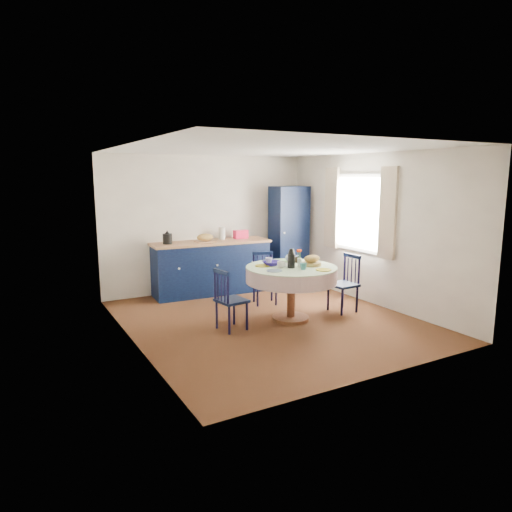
# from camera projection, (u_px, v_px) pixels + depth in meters

# --- Properties ---
(floor) EXTENTS (4.50, 4.50, 0.00)m
(floor) POSITION_uv_depth(u_px,v_px,m) (269.00, 320.00, 6.82)
(floor) COLOR black
(floor) RESTS_ON ground
(ceiling) EXTENTS (4.50, 4.50, 0.00)m
(ceiling) POSITION_uv_depth(u_px,v_px,m) (270.00, 149.00, 6.38)
(ceiling) COLOR white
(ceiling) RESTS_ON wall_back
(wall_back) EXTENTS (4.00, 0.02, 2.50)m
(wall_back) POSITION_uv_depth(u_px,v_px,m) (208.00, 223.00, 8.54)
(wall_back) COLOR white
(wall_back) RESTS_ON floor
(wall_left) EXTENTS (0.02, 4.50, 2.50)m
(wall_left) POSITION_uv_depth(u_px,v_px,m) (131.00, 248.00, 5.64)
(wall_left) COLOR white
(wall_left) RESTS_ON floor
(wall_right) EXTENTS (0.02, 4.50, 2.50)m
(wall_right) POSITION_uv_depth(u_px,v_px,m) (373.00, 229.00, 7.56)
(wall_right) COLOR white
(wall_right) RESTS_ON floor
(window) EXTENTS (0.10, 1.74, 1.45)m
(window) POSITION_uv_depth(u_px,v_px,m) (359.00, 212.00, 7.75)
(window) COLOR white
(window) RESTS_ON wall_right
(kitchen_counter) EXTENTS (2.19, 0.80, 1.20)m
(kitchen_counter) POSITION_uv_depth(u_px,v_px,m) (211.00, 267.00, 8.32)
(kitchen_counter) COLOR black
(kitchen_counter) RESTS_ON floor
(pantry_cabinet) EXTENTS (0.68, 0.50, 1.93)m
(pantry_cabinet) POSITION_uv_depth(u_px,v_px,m) (289.00, 236.00, 8.99)
(pantry_cabinet) COLOR black
(pantry_cabinet) RESTS_ON floor
(dining_table) EXTENTS (1.34, 1.34, 1.09)m
(dining_table) POSITION_uv_depth(u_px,v_px,m) (292.00, 275.00, 6.72)
(dining_table) COLOR #5A2E19
(dining_table) RESTS_ON floor
(chair_left) EXTENTS (0.42, 0.44, 0.87)m
(chair_left) POSITION_uv_depth(u_px,v_px,m) (229.00, 299.00, 6.31)
(chair_left) COLOR black
(chair_left) RESTS_ON floor
(chair_far) EXTENTS (0.48, 0.46, 0.86)m
(chair_far) POSITION_uv_depth(u_px,v_px,m) (264.00, 278.00, 7.67)
(chair_far) COLOR black
(chair_far) RESTS_ON floor
(chair_right) EXTENTS (0.40, 0.42, 0.91)m
(chair_right) POSITION_uv_depth(u_px,v_px,m) (345.00, 283.00, 7.21)
(chair_right) COLOR black
(chair_right) RESTS_ON floor
(mug_a) EXTENTS (0.12, 0.12, 0.10)m
(mug_a) POSITION_uv_depth(u_px,v_px,m) (281.00, 265.00, 6.59)
(mug_a) COLOR silver
(mug_a) RESTS_ON dining_table
(mug_b) EXTENTS (0.10, 0.10, 0.10)m
(mug_b) POSITION_uv_depth(u_px,v_px,m) (303.00, 266.00, 6.46)
(mug_b) COLOR teal
(mug_b) RESTS_ON dining_table
(mug_c) EXTENTS (0.11, 0.11, 0.09)m
(mug_c) POSITION_uv_depth(u_px,v_px,m) (297.00, 260.00, 6.98)
(mug_c) COLOR black
(mug_c) RESTS_ON dining_table
(mug_d) EXTENTS (0.11, 0.11, 0.10)m
(mug_d) POSITION_uv_depth(u_px,v_px,m) (269.00, 261.00, 6.87)
(mug_d) COLOR silver
(mug_d) RESTS_ON dining_table
(cobalt_bowl) EXTENTS (0.27, 0.27, 0.07)m
(cobalt_bowl) POSITION_uv_depth(u_px,v_px,m) (272.00, 263.00, 6.78)
(cobalt_bowl) COLOR navy
(cobalt_bowl) RESTS_ON dining_table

